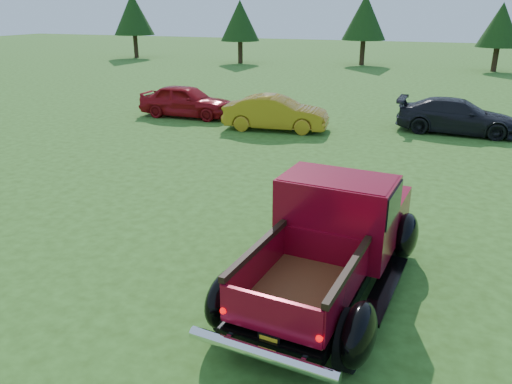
% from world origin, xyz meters
% --- Properties ---
extents(ground, '(120.00, 120.00, 0.00)m').
position_xyz_m(ground, '(0.00, 0.00, 0.00)').
color(ground, '#2F5017').
rests_on(ground, ground).
extents(tree_far_west, '(3.33, 3.33, 5.20)m').
position_xyz_m(tree_far_west, '(-22.00, 30.00, 3.52)').
color(tree_far_west, '#332114').
rests_on(tree_far_west, ground).
extents(tree_west, '(2.94, 2.94, 4.60)m').
position_xyz_m(tree_west, '(-12.00, 29.00, 3.11)').
color(tree_west, '#332114').
rests_on(tree_west, ground).
extents(tree_mid_left, '(3.20, 3.20, 5.00)m').
position_xyz_m(tree_mid_left, '(-3.00, 31.00, 3.38)').
color(tree_mid_left, '#332114').
rests_on(tree_mid_left, ground).
extents(tree_mid_right, '(2.82, 2.82, 4.40)m').
position_xyz_m(tree_mid_right, '(6.00, 30.00, 2.97)').
color(tree_mid_right, '#332114').
rests_on(tree_mid_right, ground).
extents(pickup_truck, '(2.59, 4.84, 1.74)m').
position_xyz_m(pickup_truck, '(1.63, -0.82, 0.82)').
color(pickup_truck, black).
rests_on(pickup_truck, ground).
extents(show_car_red, '(3.70, 1.53, 1.25)m').
position_xyz_m(show_car_red, '(-6.50, 9.67, 0.63)').
color(show_car_red, maroon).
rests_on(show_car_red, ground).
extents(show_car_yellow, '(3.75, 1.65, 1.20)m').
position_xyz_m(show_car_yellow, '(-2.47, 8.73, 0.60)').
color(show_car_yellow, '#AD7F17').
rests_on(show_car_yellow, ground).
extents(show_car_grey, '(4.08, 1.80, 1.16)m').
position_xyz_m(show_car_grey, '(3.50, 10.47, 0.58)').
color(show_car_grey, black).
rests_on(show_car_grey, ground).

